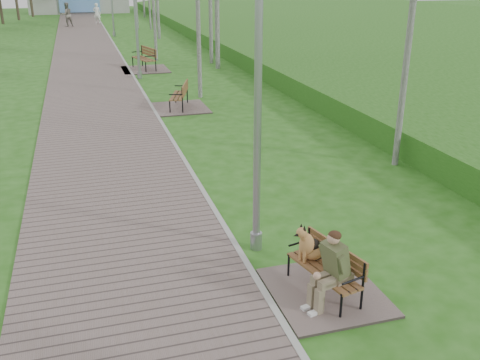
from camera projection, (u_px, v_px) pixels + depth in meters
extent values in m
plane|color=#225912|center=(192.00, 174.00, 12.10)|extent=(120.00, 120.00, 0.00)
cube|color=#73615D|center=(85.00, 49.00, 30.78)|extent=(3.50, 67.00, 0.04)
cube|color=#999993|center=(116.00, 48.00, 31.25)|extent=(0.10, 67.00, 0.05)
cube|color=#478632|center=(315.00, 44.00, 33.12)|extent=(14.00, 70.00, 1.60)
cube|color=#73615D|center=(325.00, 292.00, 7.66)|extent=(1.53, 1.70, 0.04)
cube|color=brown|center=(323.00, 271.00, 7.51)|extent=(0.68, 1.33, 0.03)
cube|color=brown|center=(336.00, 253.00, 7.52)|extent=(0.34, 1.25, 0.28)
cube|color=#73615D|center=(180.00, 108.00, 17.80)|extent=(1.75, 1.95, 0.04)
cube|color=brown|center=(178.00, 96.00, 17.63)|extent=(0.86, 1.53, 0.04)
cube|color=brown|center=(185.00, 88.00, 17.53)|extent=(0.48, 1.40, 0.32)
cube|color=#73615D|center=(145.00, 70.00, 24.58)|extent=(2.06, 2.29, 0.04)
cube|color=brown|center=(143.00, 59.00, 24.38)|extent=(0.93, 1.79, 0.05)
cube|color=brown|center=(149.00, 51.00, 24.40)|extent=(0.48, 1.67, 0.38)
cylinder|color=#919499|center=(256.00, 241.00, 8.84)|extent=(0.20, 0.20, 0.30)
cylinder|color=#919499|center=(258.00, 103.00, 7.98)|extent=(0.12, 0.12, 4.94)
cylinder|color=#919499|center=(140.00, 75.00, 22.61)|extent=(0.20, 0.20, 0.30)
cylinder|color=#919499|center=(136.00, 18.00, 21.74)|extent=(0.12, 0.12, 4.98)
cylinder|color=#919499|center=(114.00, 34.00, 36.78)|extent=(0.20, 0.20, 0.30)
cylinder|color=#919499|center=(98.00, 12.00, 55.96)|extent=(0.18, 0.18, 0.27)
imported|color=white|center=(97.00, 13.00, 45.00)|extent=(0.70, 0.56, 1.68)
imported|color=gray|center=(67.00, 15.00, 42.45)|extent=(1.10, 0.98, 1.87)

